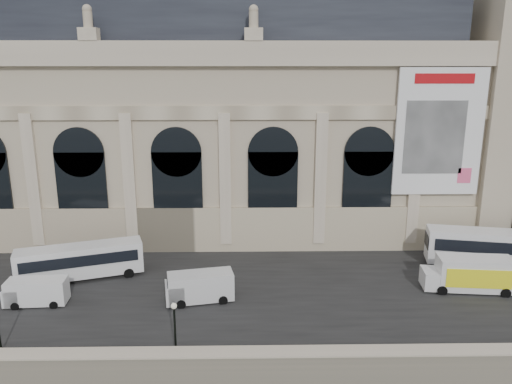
# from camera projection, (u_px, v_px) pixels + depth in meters

# --- Properties ---
(quay) EXTENTS (160.00, 70.00, 6.00)m
(quay) POSITION_uv_depth(u_px,v_px,m) (223.00, 237.00, 67.71)
(quay) COLOR gray
(quay) RESTS_ON ground
(street) EXTENTS (160.00, 24.00, 0.06)m
(street) POSITION_uv_depth(u_px,v_px,m) (212.00, 282.00, 46.63)
(street) COLOR #2D2D2D
(street) RESTS_ON quay
(parapet) EXTENTS (160.00, 1.40, 1.21)m
(parapet) POSITION_uv_depth(u_px,v_px,m) (199.00, 359.00, 33.52)
(parapet) COLOR gray
(parapet) RESTS_ON quay
(museum) EXTENTS (69.00, 18.70, 29.10)m
(museum) POSITION_uv_depth(u_px,v_px,m) (169.00, 116.00, 59.38)
(museum) COLOR #B6AA8C
(museum) RESTS_ON quay
(bus_left) EXTENTS (11.57, 5.83, 3.36)m
(bus_left) POSITION_uv_depth(u_px,v_px,m) (80.00, 261.00, 46.86)
(bus_left) COLOR silver
(bus_left) RESTS_ON quay
(bus_right) EXTENTS (13.24, 5.21, 3.82)m
(bus_right) POSITION_uv_depth(u_px,v_px,m) (494.00, 248.00, 49.45)
(bus_right) COLOR silver
(bus_right) RESTS_ON quay
(van_b) EXTENTS (5.19, 2.36, 2.26)m
(van_b) POSITION_uv_depth(u_px,v_px,m) (33.00, 292.00, 42.13)
(van_b) COLOR white
(van_b) RESTS_ON quay
(van_c) EXTENTS (6.06, 3.23, 2.56)m
(van_c) POSITION_uv_depth(u_px,v_px,m) (196.00, 287.00, 42.66)
(van_c) COLOR silver
(van_c) RESTS_ON quay
(box_truck) EXTENTS (7.97, 3.42, 3.13)m
(box_truck) POSITION_uv_depth(u_px,v_px,m) (469.00, 274.00, 44.68)
(box_truck) COLOR silver
(box_truck) RESTS_ON quay
(lamp_right) EXTENTS (0.42, 0.42, 4.10)m
(lamp_right) POSITION_uv_depth(u_px,v_px,m) (175.00, 330.00, 34.41)
(lamp_right) COLOR black
(lamp_right) RESTS_ON quay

